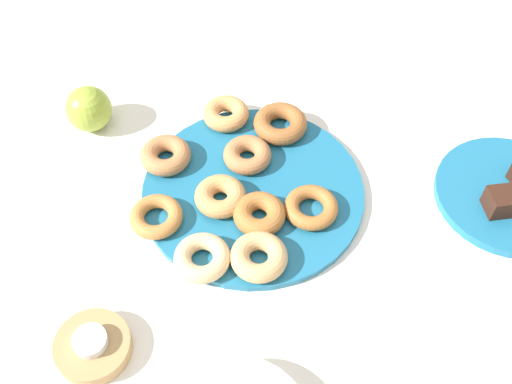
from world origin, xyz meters
name	(u,v)px	position (x,y,z in m)	size (l,w,h in m)	color
ground_plane	(253,193)	(0.00, 0.00, 0.00)	(2.40, 2.40, 0.00)	white
donut_plate	(253,191)	(0.00, 0.00, 0.01)	(0.36, 0.36, 0.01)	#1E6B93
donut_0	(202,258)	(0.10, 0.12, 0.03)	(0.08, 0.08, 0.03)	#EABC84
donut_1	(311,207)	(-0.08, 0.06, 0.02)	(0.09, 0.09, 0.02)	#AD6B33
donut_2	(259,257)	(0.01, 0.14, 0.03)	(0.09, 0.09, 0.03)	tan
donut_3	(280,124)	(-0.07, -0.12, 0.03)	(0.09, 0.09, 0.03)	#995B2D
donut_4	(166,155)	(0.13, -0.08, 0.03)	(0.08, 0.08, 0.03)	#B27547
donut_5	(220,196)	(0.06, 0.02, 0.03)	(0.08, 0.08, 0.03)	tan
donut_6	(261,214)	(0.00, 0.06, 0.03)	(0.08, 0.08, 0.03)	#AD6B33
donut_7	(248,155)	(0.00, -0.06, 0.03)	(0.08, 0.08, 0.03)	#B27547
donut_8	(226,114)	(0.02, -0.16, 0.03)	(0.08, 0.08, 0.03)	tan
donut_9	(156,217)	(0.16, 0.04, 0.02)	(0.08, 0.08, 0.02)	#BC7A3D
cake_plate	(508,194)	(-0.41, 0.07, 0.01)	(0.24, 0.24, 0.02)	#1E6B93
brownie_far	(504,201)	(-0.38, 0.10, 0.04)	(0.05, 0.04, 0.04)	#381E14
candle_holder	(93,347)	(0.26, 0.23, 0.01)	(0.10, 0.10, 0.02)	tan
tealight	(90,341)	(0.26, 0.23, 0.03)	(0.05, 0.05, 0.01)	silver
apple	(89,109)	(0.26, -0.20, 0.04)	(0.08, 0.08, 0.08)	#93AD38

